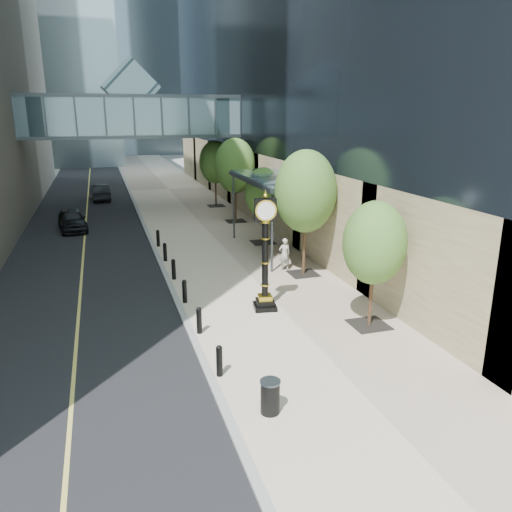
{
  "coord_description": "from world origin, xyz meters",
  "views": [
    {
      "loc": [
        -5.71,
        -12.42,
        7.88
      ],
      "look_at": [
        0.2,
        6.56,
        2.1
      ],
      "focal_mm": 35.0,
      "sensor_mm": 36.0,
      "label": 1
    }
  ],
  "objects_px": {
    "car_near": "(72,220)",
    "street_clock": "(265,261)",
    "car_far": "(100,192)",
    "trash_bin": "(270,398)",
    "pedestrian": "(285,254)"
  },
  "relations": [
    {
      "from": "street_clock",
      "to": "car_far",
      "type": "height_order",
      "value": "street_clock"
    },
    {
      "from": "pedestrian",
      "to": "car_far",
      "type": "bearing_deg",
      "value": -71.18
    },
    {
      "from": "car_near",
      "to": "street_clock",
      "type": "bearing_deg",
      "value": -72.54
    },
    {
      "from": "car_far",
      "to": "trash_bin",
      "type": "bearing_deg",
      "value": 91.13
    },
    {
      "from": "pedestrian",
      "to": "car_far",
      "type": "xyz_separation_m",
      "value": [
        -8.78,
        24.92,
        -0.16
      ]
    },
    {
      "from": "pedestrian",
      "to": "car_near",
      "type": "height_order",
      "value": "pedestrian"
    },
    {
      "from": "car_far",
      "to": "car_near",
      "type": "bearing_deg",
      "value": 75.79
    },
    {
      "from": "trash_bin",
      "to": "car_near",
      "type": "distance_m",
      "value": 25.28
    },
    {
      "from": "street_clock",
      "to": "trash_bin",
      "type": "relative_size",
      "value": 5.31
    },
    {
      "from": "street_clock",
      "to": "car_near",
      "type": "distance_m",
      "value": 19.37
    },
    {
      "from": "car_far",
      "to": "pedestrian",
      "type": "bearing_deg",
      "value": 104.3
    },
    {
      "from": "trash_bin",
      "to": "car_far",
      "type": "relative_size",
      "value": 0.21
    },
    {
      "from": "car_near",
      "to": "trash_bin",
      "type": "bearing_deg",
      "value": -83.78
    },
    {
      "from": "street_clock",
      "to": "pedestrian",
      "type": "height_order",
      "value": "street_clock"
    },
    {
      "from": "trash_bin",
      "to": "pedestrian",
      "type": "distance_m",
      "value": 12.66
    }
  ]
}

